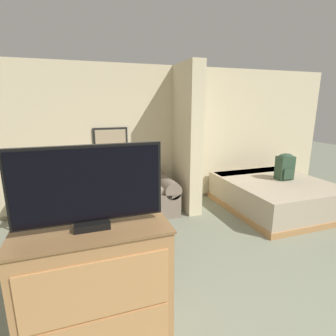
% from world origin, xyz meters
% --- Properties ---
extents(wall_back, '(7.25, 0.16, 2.60)m').
position_xyz_m(wall_back, '(-0.00, 3.66, 1.29)').
color(wall_back, beige).
rests_on(wall_back, ground_plane).
extents(wall_partition_pillar, '(0.24, 0.89, 2.60)m').
position_xyz_m(wall_partition_pillar, '(0.17, 3.15, 1.30)').
color(wall_partition_pillar, beige).
rests_on(wall_partition_pillar, ground_plane).
extents(couch, '(2.09, 0.84, 0.87)m').
position_xyz_m(couch, '(-1.13, 3.17, 0.32)').
color(couch, gray).
rests_on(couch, ground_plane).
extents(coffee_table, '(0.60, 0.55, 0.43)m').
position_xyz_m(coffee_table, '(-1.09, 2.06, 0.37)').
color(coffee_table, '#B27F4C').
rests_on(coffee_table, ground_plane).
extents(side_table, '(0.47, 0.47, 0.59)m').
position_xyz_m(side_table, '(-2.36, 3.13, 0.49)').
color(side_table, '#B27F4C').
rests_on(side_table, ground_plane).
extents(table_lamp, '(0.37, 0.37, 0.47)m').
position_xyz_m(table_lamp, '(-2.36, 3.13, 0.93)').
color(table_lamp, tan).
rests_on(table_lamp, side_table).
extents(tv_dresser, '(1.09, 0.51, 1.07)m').
position_xyz_m(tv_dresser, '(-1.63, 0.60, 0.53)').
color(tv_dresser, '#B27F4C').
rests_on(tv_dresser, ground_plane).
extents(tv, '(1.01, 0.16, 0.59)m').
position_xyz_m(tv, '(-1.63, 0.60, 1.37)').
color(tv, black).
rests_on(tv, tv_dresser).
extents(bed, '(1.77, 1.97, 0.54)m').
position_xyz_m(bed, '(1.72, 2.57, 0.27)').
color(bed, '#B27F4C').
rests_on(bed, ground_plane).
extents(backpack, '(0.30, 0.23, 0.49)m').
position_xyz_m(backpack, '(1.91, 2.58, 0.79)').
color(backpack, '#2D4733').
rests_on(backpack, bed).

